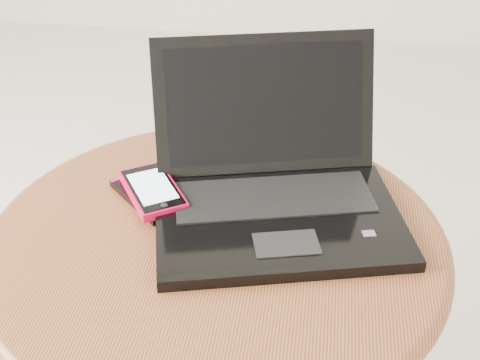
# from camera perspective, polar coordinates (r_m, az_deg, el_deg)

# --- Properties ---
(table) EXTENTS (0.63, 0.63, 0.50)m
(table) POSITION_cam_1_polar(r_m,az_deg,el_deg) (0.98, -1.93, -9.43)
(table) COLOR #562511
(table) RESTS_ON ground
(laptop) EXTENTS (0.39, 0.37, 0.21)m
(laptop) POSITION_cam_1_polar(r_m,az_deg,el_deg) (0.94, 2.93, -0.48)
(laptop) COLOR black
(laptop) RESTS_ON table
(phone_black) EXTENTS (0.14, 0.14, 0.01)m
(phone_black) POSITION_cam_1_polar(r_m,az_deg,el_deg) (0.99, -7.62, -1.22)
(phone_black) COLOR black
(phone_black) RESTS_ON table
(phone_pink) EXTENTS (0.12, 0.14, 0.01)m
(phone_pink) POSITION_cam_1_polar(r_m,az_deg,el_deg) (0.97, -7.41, -0.88)
(phone_pink) COLOR red
(phone_pink) RESTS_ON phone_black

